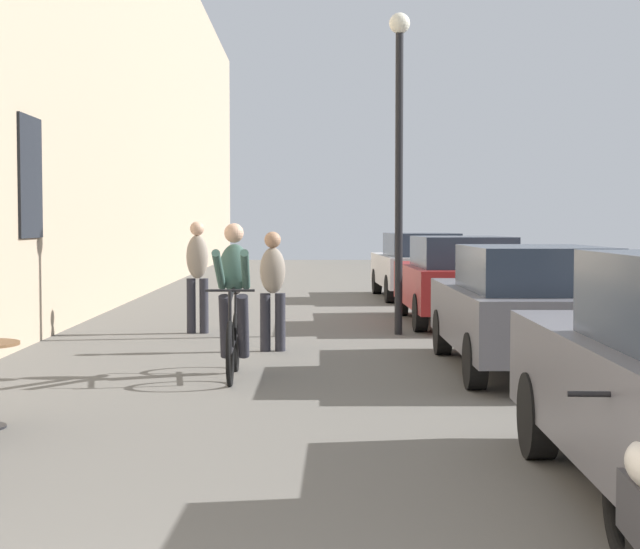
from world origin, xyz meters
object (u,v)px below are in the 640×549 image
street_lamp (399,132)px  parked_car_second (526,306)px  parked_car_third (457,278)px  cyclist_on_bicycle (234,304)px  parked_car_fourth (418,264)px  pedestrian_near (273,284)px  pedestrian_mid (197,270)px

street_lamp → parked_car_second: street_lamp is taller
parked_car_second → parked_car_third: parked_car_third is taller
cyclist_on_bicycle → parked_car_fourth: 11.95m
parked_car_third → parked_car_fourth: parked_car_fourth is taller
cyclist_on_bicycle → pedestrian_near: 2.17m
pedestrian_mid → parked_car_fourth: pedestrian_mid is taller
pedestrian_near → street_lamp: size_ratio=0.33×
pedestrian_mid → parked_car_second: (4.21, -4.06, -0.23)m
parked_car_second → parked_car_third: bearing=89.4°
parked_car_second → parked_car_fourth: bearing=89.8°
cyclist_on_bicycle → pedestrian_mid: (-0.88, 4.33, 0.17)m
pedestrian_mid → parked_car_fourth: 8.30m
parked_car_second → pedestrian_near: bearing=147.8°
cyclist_on_bicycle → parked_car_second: bearing=4.6°
cyclist_on_bicycle → pedestrian_near: cyclist_on_bicycle is taller
cyclist_on_bicycle → street_lamp: (2.23, 4.12, 2.30)m
street_lamp → parked_car_second: size_ratio=1.19×
pedestrian_near → cyclist_on_bicycle: bearing=-99.6°
parked_car_third → parked_car_fourth: size_ratio=0.99×
pedestrian_mid → parked_car_third: (4.27, 1.41, -0.21)m
pedestrian_near → pedestrian_mid: bearing=119.6°
pedestrian_near → pedestrian_mid: 2.52m
pedestrian_near → parked_car_second: bearing=-32.2°
pedestrian_near → parked_car_fourth: 9.79m
cyclist_on_bicycle → parked_car_fourth: bearing=73.6°
cyclist_on_bicycle → parked_car_second: cyclist_on_bicycle is taller
pedestrian_mid → parked_car_fourth: size_ratio=0.41×
parked_car_second → parked_car_fourth: size_ratio=0.97×
street_lamp → parked_car_third: (1.16, 1.62, -2.33)m
pedestrian_mid → street_lamp: size_ratio=0.35×
street_lamp → parked_car_second: 4.65m
parked_car_second → street_lamp: bearing=106.0°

